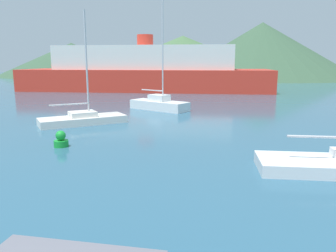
# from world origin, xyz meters

# --- Properties ---
(sailboat_inner) EXTENTS (5.66, 4.28, 9.70)m
(sailboat_inner) POSITION_xyz_m (-2.46, 27.29, 0.55)
(sailboat_inner) COLOR white
(sailboat_inner) RESTS_ON ground_plane
(sailboat_outer) EXTENTS (5.81, 5.07, 7.56)m
(sailboat_outer) POSITION_xyz_m (-6.49, 19.91, 0.37)
(sailboat_outer) COLOR white
(sailboat_outer) RESTS_ON ground_plane
(ferry_distant) EXTENTS (36.19, 10.34, 8.01)m
(ferry_distant) POSITION_xyz_m (-7.91, 46.63, 2.82)
(ferry_distant) COLOR red
(ferry_distant) RESTS_ON ground_plane
(buoy_marker) EXTENTS (0.72, 0.72, 0.82)m
(buoy_marker) POSITION_xyz_m (-5.13, 13.90, 0.34)
(buoy_marker) COLOR green
(buoy_marker) RESTS_ON ground_plane
(hill_west) EXTENTS (42.44, 42.44, 9.61)m
(hill_west) POSITION_xyz_m (-40.56, 93.34, 4.81)
(hill_west) COLOR #38563D
(hill_west) RESTS_ON ground_plane
(hill_central) EXTENTS (55.36, 55.36, 11.22)m
(hill_central) POSITION_xyz_m (-7.17, 92.18, 5.61)
(hill_central) COLOR #476B42
(hill_central) RESTS_ON ground_plane
(hill_east) EXTENTS (47.95, 47.95, 14.20)m
(hill_east) POSITION_xyz_m (13.91, 89.89, 7.10)
(hill_east) COLOR #38563D
(hill_east) RESTS_ON ground_plane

